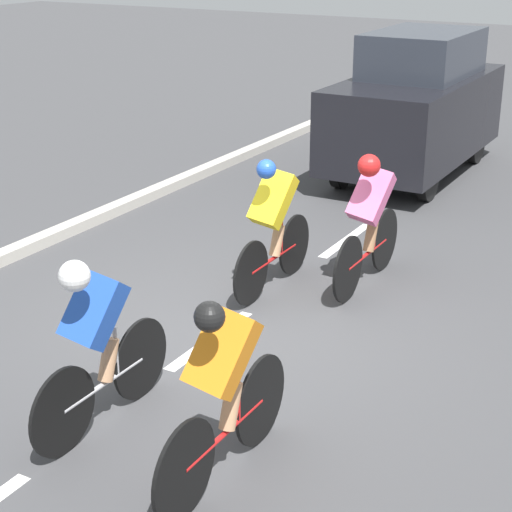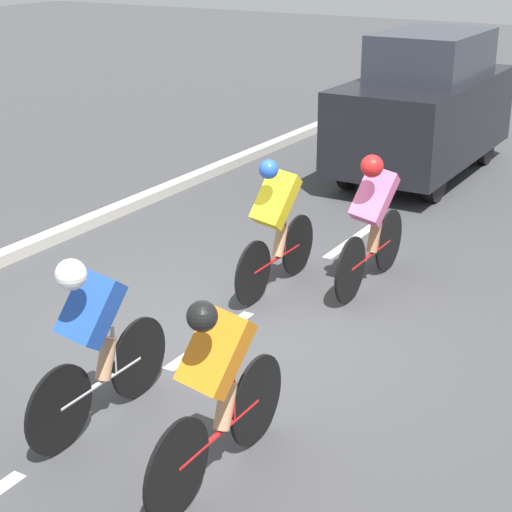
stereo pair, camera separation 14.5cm
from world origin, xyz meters
name	(u,v)px [view 1 (the left image)]	position (x,y,z in m)	size (l,w,h in m)	color
ground_plane	(225,329)	(0.00, 0.00, 0.00)	(60.00, 60.00, 0.00)	#424244
lane_stripe_mid	(211,339)	(0.00, 0.26, 0.00)	(0.12, 1.40, 0.01)	white
lane_stripe_far	(346,240)	(0.00, -2.94, 0.00)	(0.12, 1.40, 0.01)	white
cyclist_yellow	(273,222)	(0.05, -1.08, 0.78)	(0.40, 1.67, 1.52)	black
cyclist_blue	(96,338)	(-0.08, 1.98, 0.79)	(0.40, 1.64, 1.50)	black
cyclist_pink	(369,216)	(-0.80, -1.66, 0.81)	(0.42, 1.76, 1.55)	black
cyclist_orange	(223,386)	(-1.28, 2.11, 0.77)	(0.41, 1.73, 1.51)	black
support_car	(416,105)	(0.35, -6.32, 1.10)	(1.70, 3.94, 2.22)	black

